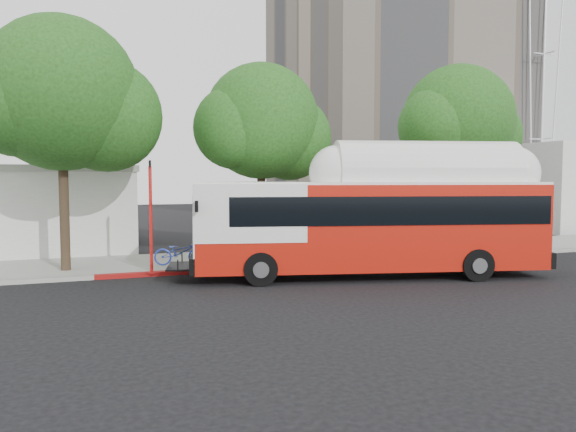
{
  "coord_description": "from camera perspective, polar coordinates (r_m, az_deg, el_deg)",
  "views": [
    {
      "loc": [
        -8.16,
        -17.44,
        3.72
      ],
      "look_at": [
        -0.84,
        3.0,
        2.2
      ],
      "focal_mm": 35.0,
      "sensor_mm": 36.0,
      "label": 1
    }
  ],
  "objects": [
    {
      "name": "ground",
      "position": [
        19.61,
        5.31,
        -6.94
      ],
      "size": [
        120.0,
        120.0,
        0.0
      ],
      "primitive_type": "plane",
      "color": "black",
      "rests_on": "ground"
    },
    {
      "name": "sidewalk",
      "position": [
        25.56,
        -0.88,
        -4.19
      ],
      "size": [
        60.0,
        5.0,
        0.15
      ],
      "primitive_type": "cube",
      "color": "gray",
      "rests_on": "ground"
    },
    {
      "name": "curb_strip",
      "position": [
        23.14,
        1.2,
        -5.06
      ],
      "size": [
        60.0,
        0.3,
        0.15
      ],
      "primitive_type": "cube",
      "color": "gray",
      "rests_on": "ground"
    },
    {
      "name": "red_curb_segment",
      "position": [
        22.26,
        -6.06,
        -5.43
      ],
      "size": [
        10.0,
        0.32,
        0.16
      ],
      "primitive_type": "cube",
      "color": "maroon",
      "rests_on": "ground"
    },
    {
      "name": "street_tree_left",
      "position": [
        23.18,
        -20.85,
        10.89
      ],
      "size": [
        6.67,
        5.8,
        9.74
      ],
      "color": "#2D2116",
      "rests_on": "ground"
    },
    {
      "name": "street_tree_mid",
      "position": [
        24.79,
        -1.88,
        9.06
      ],
      "size": [
        5.75,
        5.0,
        8.62
      ],
      "color": "#2D2116",
      "rests_on": "ground"
    },
    {
      "name": "street_tree_right",
      "position": [
        29.31,
        17.5,
        8.78
      ],
      "size": [
        6.21,
        5.4,
        9.18
      ],
      "color": "#2D2116",
      "rests_on": "ground"
    },
    {
      "name": "apartment_tower",
      "position": [
        54.25,
        10.43,
        18.78
      ],
      "size": [
        18.0,
        18.0,
        37.0
      ],
      "color": "gray",
      "rests_on": "ground"
    },
    {
      "name": "transit_bus",
      "position": [
        20.97,
        8.56,
        -1.04
      ],
      "size": [
        13.88,
        5.59,
        4.05
      ],
      "rotation": [
        0.0,
        0.0,
        -0.23
      ],
      "color": "#B6180C",
      "rests_on": "ground"
    },
    {
      "name": "signal_pole",
      "position": [
        21.74,
        -13.77,
        -0.05
      ],
      "size": [
        0.12,
        0.41,
        4.34
      ],
      "color": "red",
      "rests_on": "ground"
    }
  ]
}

